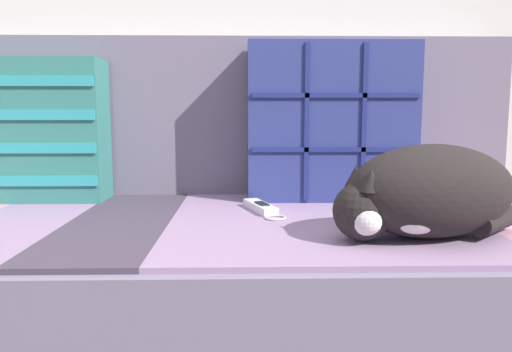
{
  "coord_description": "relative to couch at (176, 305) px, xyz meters",
  "views": [
    {
      "loc": [
        0.16,
        -1.0,
        0.67
      ],
      "look_at": [
        0.19,
        0.05,
        0.53
      ],
      "focal_mm": 35.0,
      "sensor_mm": 36.0,
      "label": 1
    }
  ],
  "objects": [
    {
      "name": "throw_pillow_striped",
      "position": [
        -0.43,
        0.21,
        0.4
      ],
      "size": [
        0.44,
        0.14,
        0.37
      ],
      "color": "#337A70",
      "rests_on": "couch"
    },
    {
      "name": "throw_pillow_quilted",
      "position": [
        0.39,
        0.21,
        0.42
      ],
      "size": [
        0.44,
        0.14,
        0.41
      ],
      "color": "navy",
      "rests_on": "couch"
    },
    {
      "name": "sofa_backrest",
      "position": [
        0.0,
        0.35,
        0.44
      ],
      "size": [
        1.82,
        0.14,
        0.44
      ],
      "color": "slate",
      "rests_on": "couch"
    },
    {
      "name": "game_remote_far",
      "position": [
        0.2,
        0.04,
        0.23
      ],
      "size": [
        0.1,
        0.2,
        0.02
      ],
      "color": "white",
      "rests_on": "couch"
    },
    {
      "name": "couch",
      "position": [
        0.0,
        0.0,
        0.0
      ],
      "size": [
        1.86,
        0.84,
        0.43
      ],
      "color": "gray",
      "rests_on": "ground_plane"
    },
    {
      "name": "sleeping_cat",
      "position": [
        0.5,
        -0.21,
        0.3
      ],
      "size": [
        0.39,
        0.28,
        0.18
      ],
      "color": "black",
      "rests_on": "couch"
    }
  ]
}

